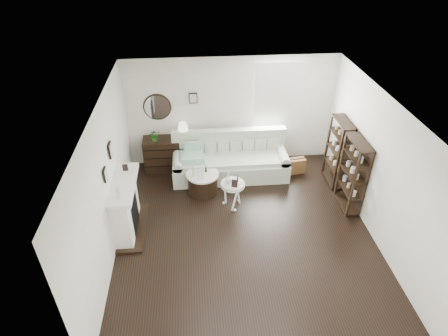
{
  "coord_description": "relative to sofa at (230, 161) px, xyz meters",
  "views": [
    {
      "loc": [
        -0.9,
        -5.46,
        5.27
      ],
      "look_at": [
        -0.35,
        0.8,
        1.04
      ],
      "focal_mm": 30.0,
      "sensor_mm": 36.0,
      "label": 1
    }
  ],
  "objects": [
    {
      "name": "pedestal_table",
      "position": [
        -0.07,
        -1.24,
        0.21
      ],
      "size": [
        0.51,
        0.51,
        0.61
      ],
      "rotation": [
        0.0,
        0.0,
        0.18
      ],
      "color": "silver",
      "rests_on": "ground"
    },
    {
      "name": "dresser",
      "position": [
        -1.45,
        0.39,
        0.06
      ],
      "size": [
        1.24,
        0.53,
        0.83
      ],
      "color": "black",
      "rests_on": "ground"
    },
    {
      "name": "sofa",
      "position": [
        0.0,
        0.0,
        0.0
      ],
      "size": [
        2.74,
        0.95,
        1.06
      ],
      "color": "beige",
      "rests_on": "ground"
    },
    {
      "name": "flask_ped",
      "position": [
        -0.16,
        -1.22,
        0.4
      ],
      "size": [
        0.15,
        0.15,
        0.28
      ],
      "primitive_type": null,
      "color": "silver",
      "rests_on": "pedestal_table"
    },
    {
      "name": "drum_table",
      "position": [
        -0.69,
        -0.68,
        -0.09
      ],
      "size": [
        0.74,
        0.74,
        0.51
      ],
      "rotation": [
        0.0,
        0.0,
        0.1
      ],
      "color": "black",
      "rests_on": "ground"
    },
    {
      "name": "table_lamp",
      "position": [
        -1.09,
        0.39,
        0.68
      ],
      "size": [
        0.35,
        0.35,
        0.41
      ],
      "primitive_type": null,
      "rotation": [
        0.0,
        0.0,
        -0.43
      ],
      "color": "#EFE7C9",
      "rests_on": "dresser"
    },
    {
      "name": "fireplace",
      "position": [
        -2.23,
        -1.79,
        0.19
      ],
      "size": [
        0.5,
        1.4,
        1.84
      ],
      "color": "white",
      "rests_on": "ground"
    },
    {
      "name": "card_frame_ped",
      "position": [
        -0.05,
        -1.37,
        0.35
      ],
      "size": [
        0.14,
        0.08,
        0.17
      ],
      "primitive_type": "cube",
      "rotation": [
        -0.21,
        0.0,
        -0.3
      ],
      "color": "black",
      "rests_on": "pedestal_table"
    },
    {
      "name": "shelf_unit_far",
      "position": [
        2.42,
        -0.53,
        0.45
      ],
      "size": [
        0.3,
        0.8,
        1.6
      ],
      "color": "black",
      "rests_on": "ground"
    },
    {
      "name": "eiffel_drum",
      "position": [
        -0.61,
        -0.63,
        0.26
      ],
      "size": [
        0.15,
        0.15,
        0.2
      ],
      "primitive_type": null,
      "rotation": [
        0.0,
        0.0,
        -0.26
      ],
      "color": "black",
      "rests_on": "drum_table"
    },
    {
      "name": "suitcase",
      "position": [
        1.54,
        -0.11,
        -0.16
      ],
      "size": [
        0.61,
        0.27,
        0.39
      ],
      "primitive_type": "cube",
      "rotation": [
        0.0,
        0.0,
        0.14
      ],
      "color": "brown",
      "rests_on": "ground"
    },
    {
      "name": "quilt",
      "position": [
        -0.9,
        -0.14,
        0.27
      ],
      "size": [
        0.56,
        0.46,
        0.14
      ],
      "primitive_type": "cube",
      "rotation": [
        0.0,
        0.0,
        0.01
      ],
      "color": "#27915F",
      "rests_on": "sofa"
    },
    {
      "name": "shelf_unit_near",
      "position": [
        2.42,
        -1.43,
        0.45
      ],
      "size": [
        0.3,
        0.8,
        1.6
      ],
      "color": "black",
      "rests_on": "ground"
    },
    {
      "name": "bottle_drum",
      "position": [
        -0.87,
        -0.77,
        0.31
      ],
      "size": [
        0.07,
        0.07,
        0.3
      ],
      "primitive_type": "cylinder",
      "color": "silver",
      "rests_on": "drum_table"
    },
    {
      "name": "potted_plant",
      "position": [
        -1.76,
        0.33,
        0.62
      ],
      "size": [
        0.3,
        0.27,
        0.29
      ],
      "primitive_type": "imported",
      "rotation": [
        0.0,
        0.0,
        0.19
      ],
      "color": "#1C5418",
      "rests_on": "dresser"
    },
    {
      "name": "room",
      "position": [
        0.82,
        0.62,
        1.24
      ],
      "size": [
        5.5,
        5.5,
        5.5
      ],
      "color": "black",
      "rests_on": "ground"
    },
    {
      "name": "card_frame_drum",
      "position": [
        -0.74,
        -0.87,
        0.27
      ],
      "size": [
        0.17,
        0.07,
        0.22
      ],
      "primitive_type": "cube",
      "rotation": [
        -0.21,
        0.0,
        -0.05
      ],
      "color": "white",
      "rests_on": "drum_table"
    },
    {
      "name": "eiffel_ped",
      "position": [
        0.03,
        -1.21,
        0.35
      ],
      "size": [
        0.12,
        0.12,
        0.19
      ],
      "primitive_type": null,
      "rotation": [
        0.0,
        0.0,
        0.12
      ],
      "color": "black",
      "rests_on": "pedestal_table"
    }
  ]
}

